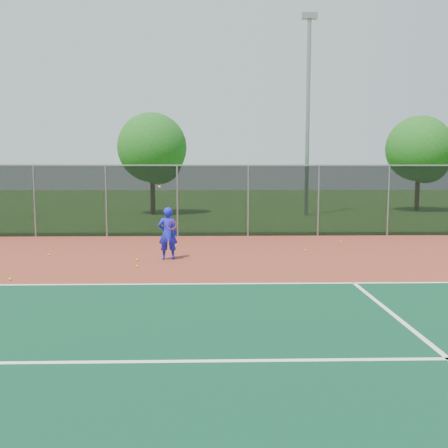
{
  "coord_description": "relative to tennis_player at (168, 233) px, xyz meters",
  "views": [
    {
      "loc": [
        -1.53,
        -9.1,
        2.85
      ],
      "look_at": [
        -1.19,
        5.0,
        1.3
      ],
      "focal_mm": 40.0,
      "sensor_mm": 36.0,
      "label": 1
    }
  ],
  "objects": [
    {
      "name": "practice_ball_7",
      "position": [
        -0.09,
        2.07,
        -0.79
      ],
      "size": [
        0.07,
        0.07,
        0.07
      ],
      "primitive_type": "sphere",
      "color": "#C6D819",
      "rests_on": "court_apron"
    },
    {
      "name": "tennis_player",
      "position": [
        0.0,
        0.0,
        0.0
      ],
      "size": [
        0.64,
        0.64,
        2.33
      ],
      "color": "#161BD7",
      "rests_on": "court_apron"
    },
    {
      "name": "practice_ball_3",
      "position": [
        -3.98,
        0.74,
        -0.79
      ],
      "size": [
        0.07,
        0.07,
        0.07
      ],
      "primitive_type": "sphere",
      "color": "#C6D819",
      "rests_on": "court_apron"
    },
    {
      "name": "court_lines",
      "position": [
        4.92,
        -8.34,
        -0.82
      ],
      "size": [
        22.1,
        13.05,
        0.0
      ],
      "color": "white",
      "rests_on": "court_apron"
    },
    {
      "name": "tree_back_mid",
      "position": [
        15.44,
        17.94,
        3.19
      ],
      "size": [
        4.38,
        4.38,
        6.43
      ],
      "color": "#331D12",
      "rests_on": "ground"
    },
    {
      "name": "practice_ball_5",
      "position": [
        -3.78,
        -2.92,
        -0.79
      ],
      "size": [
        0.07,
        0.07,
        0.07
      ],
      "primitive_type": "sphere",
      "color": "#C6D819",
      "rests_on": "court_apron"
    },
    {
      "name": "practice_ball_2",
      "position": [
        0.06,
        2.54,
        -0.79
      ],
      "size": [
        0.07,
        0.07,
        0.07
      ],
      "primitive_type": "sphere",
      "color": "#C6D819",
      "rests_on": "court_apron"
    },
    {
      "name": "tree_back_left",
      "position": [
        -2.28,
        16.16,
        3.16
      ],
      "size": [
        4.35,
        4.35,
        6.39
      ],
      "color": "#331D12",
      "rests_on": "ground"
    },
    {
      "name": "practice_ball_4",
      "position": [
        4.63,
        1.43,
        -0.79
      ],
      "size": [
        0.07,
        0.07,
        0.07
      ],
      "primitive_type": "sphere",
      "color": "#C6D819",
      "rests_on": "court_apron"
    },
    {
      "name": "floodlight_n",
      "position": [
        7.23,
        15.14,
        5.98
      ],
      "size": [
        0.9,
        0.4,
        12.11
      ],
      "color": "gray",
      "rests_on": "ground"
    },
    {
      "name": "fence_back",
      "position": [
        2.92,
        5.54,
        0.72
      ],
      "size": [
        30.0,
        0.06,
        3.03
      ],
      "color": "black",
      "rests_on": "court_apron"
    },
    {
      "name": "practice_ball_6",
      "position": [
        6.39,
        3.49,
        -0.79
      ],
      "size": [
        0.07,
        0.07,
        0.07
      ],
      "primitive_type": "sphere",
      "color": "#C6D819",
      "rests_on": "court_apron"
    },
    {
      "name": "ground",
      "position": [
        2.92,
        -6.46,
        -0.85
      ],
      "size": [
        120.0,
        120.0,
        0.0
      ],
      "primitive_type": "plane",
      "color": "#295819",
      "rests_on": "ground"
    },
    {
      "name": "practice_ball_0",
      "position": [
        -0.95,
        -0.23,
        -0.79
      ],
      "size": [
        0.07,
        0.07,
        0.07
      ],
      "primitive_type": "sphere",
      "color": "#C6D819",
      "rests_on": "court_apron"
    },
    {
      "name": "court_apron",
      "position": [
        2.92,
        -4.46,
        -0.84
      ],
      "size": [
        30.0,
        20.0,
        0.02
      ],
      "primitive_type": "cube",
      "color": "maroon",
      "rests_on": "ground"
    },
    {
      "name": "practice_ball_1",
      "position": [
        -0.79,
        -1.28,
        -0.79
      ],
      "size": [
        0.07,
        0.07,
        0.07
      ],
      "primitive_type": "sphere",
      "color": "#C6D819",
      "rests_on": "court_apron"
    }
  ]
}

